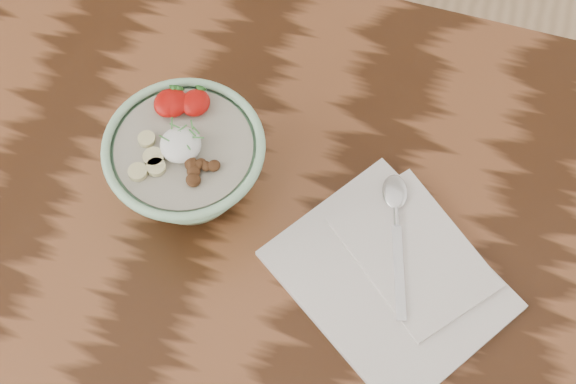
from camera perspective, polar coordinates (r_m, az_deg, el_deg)
The scene contains 4 objects.
table at distance 108.28cm, azimuth -7.47°, elevation -5.39°, with size 160.00×90.00×75.00cm.
breakfast_bowl at distance 96.96cm, azimuth -7.20°, elevation 2.09°, with size 19.09×19.09×12.54cm.
napkin at distance 97.26cm, azimuth 7.58°, elevation -5.79°, with size 32.76×31.45×1.57cm.
spoon at distance 99.10cm, azimuth 7.68°, elevation -1.37°, with size 7.29×18.75×0.99cm.
Camera 1 is at (24.66, -33.34, 165.72)cm, focal length 50.00 mm.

